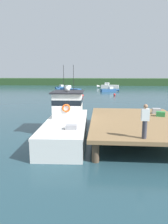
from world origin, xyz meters
The scene contains 14 objects.
ground_plane centered at (0.00, 0.00, 0.00)m, with size 200.00×200.00×0.00m, color #23424C.
dock centered at (4.80, 0.00, 1.07)m, with size 6.00×9.00×1.20m.
main_fishing_boat centered at (0.18, 0.03, 1.01)m, with size 2.87×9.87×4.80m.
crate_stack_mid_dock centered at (6.69, 1.32, 1.37)m, with size 0.60×0.44×0.33m, color #2D8442.
crate_single_by_cleat centered at (6.65, 2.36, 1.40)m, with size 0.60×0.44×0.39m, color #9E9EA3.
deckhand_by_the_boat centered at (4.47, -3.98, 2.06)m, with size 0.36×0.22×1.63m.
moored_boat_far_right centered at (4.46, 34.88, 0.39)m, with size 4.44×2.48×1.13m.
moored_boat_near_channel centered at (-4.69, 32.80, 0.53)m, with size 5.89×3.88×1.53m.
moored_boat_outer_mooring centered at (4.62, 46.72, 0.54)m, with size 6.29×2.28×1.57m.
moored_boat_off_the_point centered at (-8.14, 43.31, 0.38)m, with size 3.56×3.72×1.09m.
mooring_buoy_inshore centered at (-0.90, 23.67, 0.25)m, with size 0.51×0.51×0.51m, color red.
mooring_buoy_spare_mooring centered at (5.05, 26.20, 0.20)m, with size 0.41×0.41×0.41m, color red.
mooring_buoy_outer centered at (-3.14, 21.28, 0.20)m, with size 0.39×0.39×0.39m, color red.
far_shoreline centered at (0.00, 62.00, 1.20)m, with size 120.00×8.00×2.40m, color #284723.
Camera 1 is at (2.40, -13.54, 4.22)m, focal length 33.26 mm.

